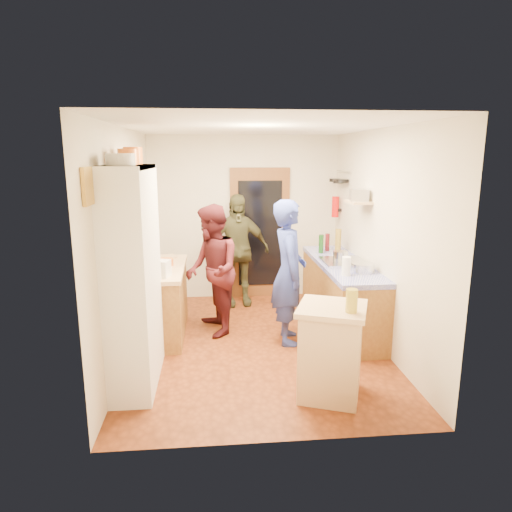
{
  "coord_description": "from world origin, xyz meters",
  "views": [
    {
      "loc": [
        -0.5,
        -5.27,
        2.29
      ],
      "look_at": [
        0.01,
        0.15,
        1.08
      ],
      "focal_mm": 32.0,
      "sensor_mm": 36.0,
      "label": 1
    }
  ],
  "objects": [
    {
      "name": "person_left",
      "position": [
        -0.51,
        0.46,
        0.85
      ],
      "size": [
        0.79,
        0.93,
        1.69
      ],
      "primitive_type": "imported",
      "rotation": [
        0.0,
        0.0,
        -1.37
      ],
      "color": "#401317",
      "rests_on": "ground"
    },
    {
      "name": "left_counter_top",
      "position": [
        -1.2,
        0.45,
        0.88
      ],
      "size": [
        0.64,
        1.44,
        0.05
      ],
      "primitive_type": "cube",
      "color": "tan",
      "rests_on": "left_counter_base"
    },
    {
      "name": "wall_front",
      "position": [
        0.0,
        -2.01,
        1.3
      ],
      "size": [
        3.0,
        0.02,
        2.6
      ],
      "primitive_type": "cube",
      "color": "beige",
      "rests_on": "ground"
    },
    {
      "name": "right_counter_base",
      "position": [
        1.2,
        0.5,
        0.42
      ],
      "size": [
        0.6,
        2.2,
        0.84
      ],
      "primitive_type": "cube",
      "color": "olive",
      "rests_on": "ground"
    },
    {
      "name": "island_top",
      "position": [
        0.59,
        -1.3,
        0.89
      ],
      "size": [
        0.8,
        0.8,
        0.05
      ],
      "primitive_type": "cube",
      "rotation": [
        0.0,
        0.0,
        -0.37
      ],
      "color": "tan",
      "rests_on": "island_base"
    },
    {
      "name": "pan_rail",
      "position": [
        1.46,
        1.52,
        2.05
      ],
      "size": [
        0.02,
        0.65,
        0.02
      ],
      "primitive_type": "cylinder",
      "rotation": [
        1.57,
        0.0,
        0.0
      ],
      "color": "silver",
      "rests_on": "wall_right"
    },
    {
      "name": "floor",
      "position": [
        0.0,
        0.0,
        -0.01
      ],
      "size": [
        3.0,
        4.0,
        0.02
      ],
      "primitive_type": "cube",
      "color": "brown",
      "rests_on": "ground"
    },
    {
      "name": "door_glass",
      "position": [
        0.25,
        1.94,
        1.05
      ],
      "size": [
        0.7,
        0.02,
        1.7
      ],
      "primitive_type": "cube",
      "color": "black",
      "rests_on": "door_frame"
    },
    {
      "name": "island_base",
      "position": [
        0.59,
        -1.3,
        0.43
      ],
      "size": [
        0.71,
        0.71,
        0.86
      ],
      "primitive_type": "cube",
      "rotation": [
        0.0,
        0.0,
        -0.37
      ],
      "color": "tan",
      "rests_on": "ground"
    },
    {
      "name": "bottle_b",
      "position": [
        1.18,
        1.23,
        1.03
      ],
      "size": [
        0.08,
        0.08,
        0.26
      ],
      "primitive_type": "cylinder",
      "rotation": [
        0.0,
        0.0,
        -0.24
      ],
      "color": "#591419",
      "rests_on": "right_counter_top"
    },
    {
      "name": "ceiling",
      "position": [
        0.0,
        0.0,
        2.61
      ],
      "size": [
        3.0,
        4.0,
        0.02
      ],
      "primitive_type": "cube",
      "color": "silver",
      "rests_on": "ground"
    },
    {
      "name": "hutch_body",
      "position": [
        -1.3,
        -0.8,
        1.1
      ],
      "size": [
        0.4,
        1.2,
        2.2
      ],
      "primitive_type": "cube",
      "color": "white",
      "rests_on": "ground"
    },
    {
      "name": "pan_hang_c",
      "position": [
        1.4,
        1.75,
        1.91
      ],
      "size": [
        0.17,
        0.17,
        0.05
      ],
      "primitive_type": "cylinder",
      "color": "black",
      "rests_on": "pan_rail"
    },
    {
      "name": "oil_jar",
      "position": [
        0.72,
        -1.48,
        1.02
      ],
      "size": [
        0.14,
        0.14,
        0.21
      ],
      "primitive_type": "cylinder",
      "rotation": [
        0.0,
        0.0,
        -0.37
      ],
      "color": "#AD9E2D",
      "rests_on": "island_top"
    },
    {
      "name": "mixing_bowl",
      "position": [
        1.3,
        -0.05,
        0.95
      ],
      "size": [
        0.3,
        0.3,
        0.11
      ],
      "primitive_type": "cylinder",
      "rotation": [
        0.0,
        0.0,
        0.04
      ],
      "color": "silver",
      "rests_on": "right_counter_top"
    },
    {
      "name": "orange_bowl",
      "position": [
        -1.12,
        0.52,
        0.94
      ],
      "size": [
        0.25,
        0.25,
        0.09
      ],
      "primitive_type": "cylinder",
      "rotation": [
        0.0,
        0.0,
        0.31
      ],
      "color": "orange",
      "rests_on": "left_counter_top"
    },
    {
      "name": "door_frame",
      "position": [
        0.25,
        1.97,
        1.05
      ],
      "size": [
        0.95,
        0.06,
        2.1
      ],
      "primitive_type": "cube",
      "color": "brown",
      "rests_on": "ground"
    },
    {
      "name": "ext_bracket",
      "position": [
        1.47,
        1.7,
        1.45
      ],
      "size": [
        0.06,
        0.1,
        0.04
      ],
      "primitive_type": "cube",
      "color": "black",
      "rests_on": "wall_right"
    },
    {
      "name": "person_hob",
      "position": [
        0.44,
        0.04,
        0.89
      ],
      "size": [
        0.45,
        0.67,
        1.78
      ],
      "primitive_type": "imported",
      "rotation": [
        0.0,
        0.0,
        1.53
      ],
      "color": "navy",
      "rests_on": "ground"
    },
    {
      "name": "cutting_board",
      "position": [
        0.56,
        -1.24,
        0.9
      ],
      "size": [
        0.43,
        0.39,
        0.02
      ],
      "primitive_type": "cube",
      "rotation": [
        0.0,
        0.0,
        -0.37
      ],
      "color": "white",
      "rests_on": "island_top"
    },
    {
      "name": "pan_hang_a",
      "position": [
        1.4,
        1.35,
        1.92
      ],
      "size": [
        0.18,
        0.18,
        0.05
      ],
      "primitive_type": "cylinder",
      "color": "black",
      "rests_on": "pan_rail"
    },
    {
      "name": "left_counter_base",
      "position": [
        -1.2,
        0.45,
        0.42
      ],
      "size": [
        0.6,
        1.4,
        0.85
      ],
      "primitive_type": "cube",
      "color": "olive",
      "rests_on": "ground"
    },
    {
      "name": "pan_hang_b",
      "position": [
        1.4,
        1.55,
        1.9
      ],
      "size": [
        0.16,
        0.16,
        0.05
      ],
      "primitive_type": "cylinder",
      "color": "black",
      "rests_on": "pan_rail"
    },
    {
      "name": "paper_towel",
      "position": [
        1.05,
        -0.18,
        1.01
      ],
      "size": [
        0.11,
        0.11,
        0.22
      ],
      "primitive_type": "cylinder",
      "rotation": [
        0.0,
        0.0,
        -0.06
      ],
      "color": "white",
      "rests_on": "right_counter_top"
    },
    {
      "name": "person_back",
      "position": [
        -0.14,
        1.57,
        0.86
      ],
      "size": [
        1.05,
        0.54,
        1.73
      ],
      "primitive_type": "imported",
      "rotation": [
        0.0,
        0.0,
        0.12
      ],
      "color": "#3B3A22",
      "rests_on": "ground"
    },
    {
      "name": "wall_right",
      "position": [
        1.51,
        0.0,
        1.3
      ],
      "size": [
        0.02,
        4.0,
        2.6
      ],
      "primitive_type": "cube",
      "color": "beige",
      "rests_on": "ground"
    },
    {
      "name": "plate_stack",
      "position": [
        -1.3,
        -1.09,
        2.25
      ],
      "size": [
        0.25,
        0.25,
        0.11
      ],
      "primitive_type": "cylinder",
      "color": "white",
      "rests_on": "hutch_top_shelf"
    },
    {
      "name": "picture_frame",
      "position": [
        -1.48,
        -1.55,
        2.05
      ],
      "size": [
        0.03,
        0.25,
        0.3
      ],
      "primitive_type": "cube",
      "color": "gold",
      "rests_on": "wall_left"
    },
    {
      "name": "chopping_board",
      "position": [
        -1.18,
        0.98,
        0.91
      ],
      "size": [
        0.35,
        0.29,
        0.02
      ],
      "primitive_type": "cube",
      "rotation": [
        0.0,
        0.0,
        0.28
      ],
      "color": "tan",
      "rests_on": "left_counter_top"
    },
    {
      "name": "wall_shelf",
      "position": [
        1.37,
        0.45,
        1.7
      ],
      "size": [
        0.26,
        0.42,
        0.03
      ],
      "primitive_type": "cube",
      "color": "tan",
      "rests_on": "wall_right"
    },
    {
      "name": "wall_left",
      "position": [
        -1.51,
        0.0,
        1.3
      ],
      "size": [
        0.02,
        4.0,
        2.6
      ],
      "primitive_type": "cube",
      "color": "beige",
      "rests_on": "ground"
    },
    {
      "name": "wall_back",
      "position": [
        0.0,
        2.01,
        1.3
      ],
      "size": [
        3.0,
        0.02,
        2.6
      ],
      "primitive_type": "cube",
      "color": "beige",
      "rests_on": "ground"
    },
    {
      "name": "bottle_a",
      "position": [
        1.05,
        1.08,
        1.04
      ],
      "size": [
        0.07,
        0.07,
        0.27
      ],
      "primitive_type": "cylinder",
      "rotation": [
        0.0,
        0.0,
        0.03
      ],
      "color": "#143F14",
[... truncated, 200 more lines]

